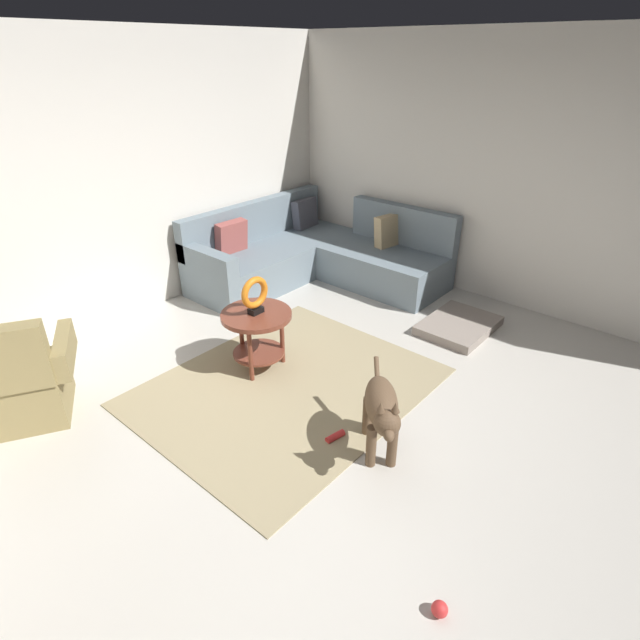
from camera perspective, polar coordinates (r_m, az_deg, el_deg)
The scene contains 12 objects.
ground_plane at distance 3.84m, azimuth 2.46°, elevation -13.17°, with size 6.00×6.00×0.10m, color beige.
wall_back at distance 5.35m, azimuth -23.45°, elevation 13.72°, with size 6.00×0.12×2.70m, color silver.
wall_right at distance 5.63m, azimuth 22.45°, elevation 14.55°, with size 0.12×6.00×2.70m, color silver.
area_rug at distance 4.26m, azimuth -3.69°, elevation -7.51°, with size 2.30×1.90×0.01m, color tan.
sectional_couch at distance 6.11m, azimuth -0.61°, elevation 7.20°, with size 2.20×2.25×0.88m.
armchair at distance 4.36m, azimuth -30.92°, elevation -6.10°, with size 0.99×0.92×0.88m.
side_table at distance 4.32m, azimuth -7.14°, elevation -0.64°, with size 0.60×0.60×0.54m.
torus_sculpture at distance 4.19m, azimuth -7.37°, elevation 2.88°, with size 0.28×0.08×0.33m.
dog_bed_mat at distance 5.25m, azimuth 15.39°, elevation -0.61°, with size 0.80×0.60×0.09m, color gray.
dog at distance 3.43m, azimuth 6.99°, elevation -10.00°, with size 0.68×0.59×0.63m.
dog_toy_ball at distance 2.95m, azimuth 13.37°, elevation -29.20°, with size 0.08×0.08×0.08m, color red.
dog_toy_rope at distance 3.74m, azimuth 1.74°, elevation -13.02°, with size 0.05×0.05×0.15m, color red.
Camera 1 is at (-2.28, -1.76, 2.50)m, focal length 28.32 mm.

